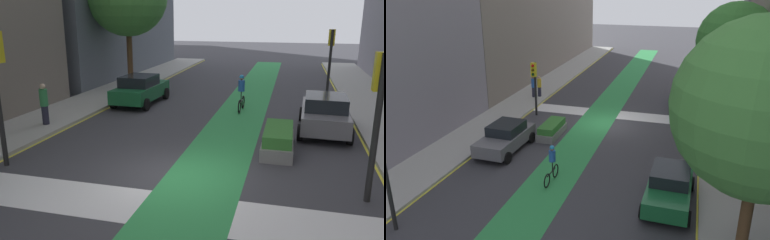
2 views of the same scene
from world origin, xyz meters
TOP-DOWN VIEW (x-y plane):
  - ground_plane at (0.00, 0.00)m, footprint 120.00×120.00m
  - bike_lane_paint at (0.86, 0.00)m, footprint 2.40×60.00m
  - crosswalk_band at (0.00, -2.00)m, footprint 12.00×1.80m
  - curb_stripe_left at (-6.00, 0.00)m, footprint 0.16×60.00m
  - traffic_signal_near_right at (5.29, -0.12)m, footprint 0.35×0.52m
  - traffic_signal_far_right at (5.31, 14.07)m, footprint 0.35×0.52m
  - car_green_left_far at (-4.72, 8.87)m, footprint 2.11×4.24m
  - car_grey_right_far at (4.59, 5.90)m, footprint 2.15×4.26m
  - cyclist_in_lane at (0.80, 8.57)m, footprint 0.32×1.73m
  - pedestrian_sidewalk_left_a at (-6.92, 3.53)m, footprint 0.34×0.34m
  - median_planter at (2.86, 3.09)m, footprint 1.07×2.76m

SIDE VIEW (x-z plane):
  - ground_plane at x=0.00m, z-range 0.00..0.00m
  - crosswalk_band at x=0.00m, z-range 0.00..0.01m
  - bike_lane_paint at x=0.86m, z-range 0.00..0.01m
  - curb_stripe_left at x=-6.00m, z-range 0.00..0.01m
  - median_planter at x=2.86m, z-range -0.02..0.83m
  - car_green_left_far at x=-4.72m, z-range 0.02..1.59m
  - car_grey_right_far at x=4.59m, z-range 0.02..1.59m
  - cyclist_in_lane at x=0.80m, z-range 0.04..1.90m
  - pedestrian_sidewalk_left_a at x=-6.92m, z-range 0.17..1.94m
  - traffic_signal_near_right at x=5.29m, z-range 0.78..4.62m
  - traffic_signal_far_right at x=5.31m, z-range 0.79..4.68m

